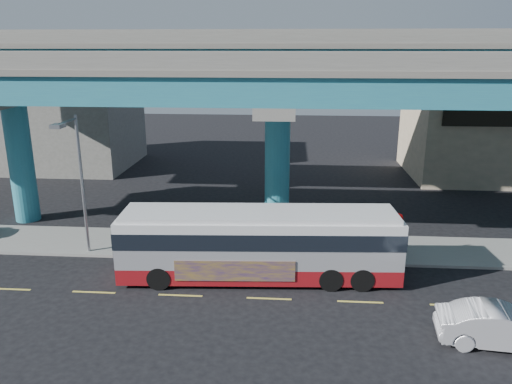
# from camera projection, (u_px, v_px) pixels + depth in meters

# --- Properties ---
(ground) EXTENTS (120.00, 120.00, 0.00)m
(ground) POSITION_uv_depth(u_px,v_px,m) (269.00, 295.00, 22.42)
(ground) COLOR black
(ground) RESTS_ON ground
(sidewalk) EXTENTS (70.00, 4.00, 0.15)m
(sidewalk) POSITION_uv_depth(u_px,v_px,m) (274.00, 247.00, 27.66)
(sidewalk) COLOR gray
(sidewalk) RESTS_ON ground
(lane_markings) EXTENTS (58.00, 0.12, 0.01)m
(lane_markings) POSITION_uv_depth(u_px,v_px,m) (269.00, 299.00, 22.14)
(lane_markings) COLOR #D8C64C
(lane_markings) RESTS_ON ground
(viaduct) EXTENTS (52.00, 12.40, 11.70)m
(viaduct) POSITION_uv_depth(u_px,v_px,m) (278.00, 75.00, 28.54)
(viaduct) COLOR #236D88
(viaduct) RESTS_ON ground
(building_beige) EXTENTS (14.00, 10.23, 7.00)m
(building_beige) POSITION_uv_depth(u_px,v_px,m) (496.00, 135.00, 42.11)
(building_beige) COLOR #C3AA8B
(building_beige) RESTS_ON ground
(building_concrete) EXTENTS (12.00, 10.00, 9.00)m
(building_concrete) POSITION_uv_depth(u_px,v_px,m) (64.00, 117.00, 45.53)
(building_concrete) COLOR gray
(building_concrete) RESTS_ON ground
(transit_bus) EXTENTS (13.35, 3.61, 3.39)m
(transit_bus) POSITION_uv_depth(u_px,v_px,m) (260.00, 242.00, 23.62)
(transit_bus) COLOR maroon
(transit_bus) RESTS_ON ground
(sedan) EXTENTS (2.63, 4.99, 1.53)m
(sedan) POSITION_uv_depth(u_px,v_px,m) (501.00, 327.00, 18.53)
(sedan) COLOR #B6B6BB
(sedan) RESTS_ON ground
(street_lamp) EXTENTS (0.50, 2.41, 7.33)m
(street_lamp) POSITION_uv_depth(u_px,v_px,m) (76.00, 167.00, 25.04)
(street_lamp) COLOR gray
(street_lamp) RESTS_ON sidewalk
(stop_sign) EXTENTS (0.74, 0.24, 2.53)m
(stop_sign) POSITION_uv_depth(u_px,v_px,m) (396.00, 226.00, 25.41)
(stop_sign) COLOR gray
(stop_sign) RESTS_ON sidewalk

